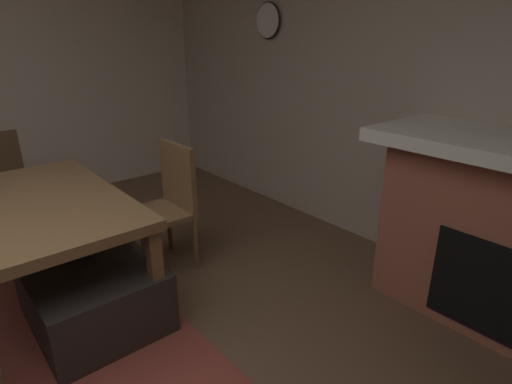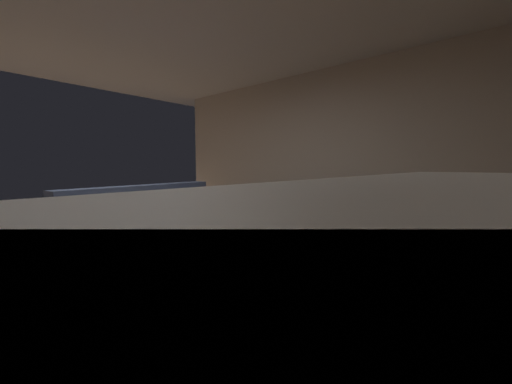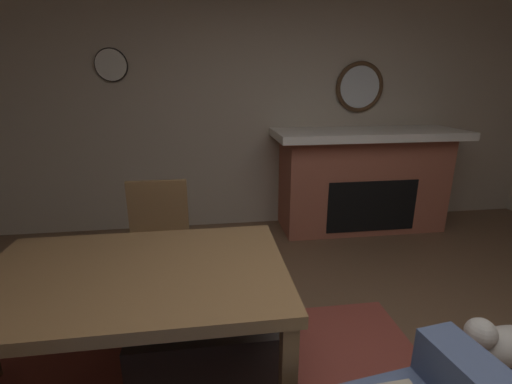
# 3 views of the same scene
# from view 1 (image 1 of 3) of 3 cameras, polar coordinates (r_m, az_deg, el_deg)

# --- Properties ---
(wall_back_fireplace_side) EXTENTS (6.96, 0.12, 2.70)m
(wall_back_fireplace_side) POSITION_cam_1_polar(r_m,az_deg,el_deg) (3.22, 23.49, 13.94)
(wall_back_fireplace_side) COLOR #B7A893
(wall_back_fireplace_side) RESTS_ON ground
(ottoman_coffee_table) EXTENTS (0.82, 0.68, 0.39)m
(ottoman_coffee_table) POSITION_cam_1_polar(r_m,az_deg,el_deg) (2.72, -21.60, -13.13)
(ottoman_coffee_table) COLOR #2D2826
(ottoman_coffee_table) RESTS_ON ground
(tv_remote) EXTENTS (0.12, 0.16, 0.02)m
(tv_remote) POSITION_cam_1_polar(r_m,az_deg,el_deg) (2.75, -23.44, -8.05)
(tv_remote) COLOR black
(tv_remote) RESTS_ON ottoman_coffee_table
(dining_table) EXTENTS (1.50, 0.95, 0.74)m
(dining_table) POSITION_cam_1_polar(r_m,az_deg,el_deg) (2.77, -28.47, -2.66)
(dining_table) COLOR brown
(dining_table) RESTS_ON ground
(dining_chair_east) EXTENTS (0.46, 0.46, 0.93)m
(dining_chair_east) POSITION_cam_1_polar(r_m,az_deg,el_deg) (3.88, -32.05, 0.76)
(dining_chair_east) COLOR #513823
(dining_chair_east) RESTS_ON ground
(dining_chair_south) EXTENTS (0.44, 0.44, 0.93)m
(dining_chair_south) POSITION_cam_1_polar(r_m,az_deg,el_deg) (3.08, -12.34, -1.05)
(dining_chair_south) COLOR brown
(dining_chair_south) RESTS_ON ground
(wall_clock) EXTENTS (0.33, 0.03, 0.33)m
(wall_clock) POSITION_cam_1_polar(r_m,az_deg,el_deg) (4.15, 1.71, 22.72)
(wall_clock) COLOR silver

